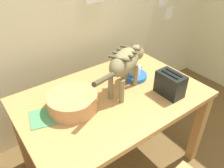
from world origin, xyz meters
name	(u,v)px	position (x,y,z in m)	size (l,w,h in m)	color
wall_rear	(62,2)	(0.00, 2.09, 1.25)	(4.39, 0.11, 2.50)	beige
dining_table	(112,105)	(-0.04, 1.35, 0.66)	(1.33, 0.88, 0.75)	#BB8849
cat	(126,62)	(0.09, 1.36, 0.98)	(0.61, 0.34, 0.33)	olive
saucer_bowl	(135,76)	(0.25, 1.44, 0.77)	(0.20, 0.20, 0.03)	#245DAF
coffee_mug	(135,70)	(0.26, 1.44, 0.82)	(0.12, 0.08, 0.08)	white
magazine	(50,116)	(-0.49, 1.41, 0.75)	(0.24, 0.18, 0.01)	#499958
book_stack	(68,92)	(-0.29, 1.55, 0.78)	(0.19, 0.13, 0.05)	yellow
wicker_basket	(72,102)	(-0.33, 1.39, 0.81)	(0.33, 0.33, 0.11)	tan
toaster	(170,84)	(0.31, 1.12, 0.83)	(0.12, 0.20, 0.18)	black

